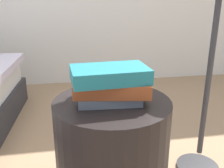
% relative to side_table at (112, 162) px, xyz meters
% --- Properties ---
extents(side_table, '(0.47, 0.47, 0.57)m').
position_rel_side_table_xyz_m(side_table, '(0.00, 0.00, 0.00)').
color(side_table, black).
rests_on(side_table, ground_plane).
extents(book_slate, '(0.25, 0.17, 0.03)m').
position_rel_side_table_xyz_m(book_slate, '(-0.01, -0.00, 0.30)').
color(book_slate, slate).
rests_on(book_slate, side_table).
extents(book_rust, '(0.31, 0.21, 0.05)m').
position_rel_side_table_xyz_m(book_rust, '(-0.00, -0.00, 0.34)').
color(book_rust, '#994723').
rests_on(book_rust, book_slate).
extents(book_teal, '(0.30, 0.19, 0.06)m').
position_rel_side_table_xyz_m(book_teal, '(-0.01, -0.01, 0.40)').
color(book_teal, '#1E727F').
rests_on(book_teal, book_rust).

